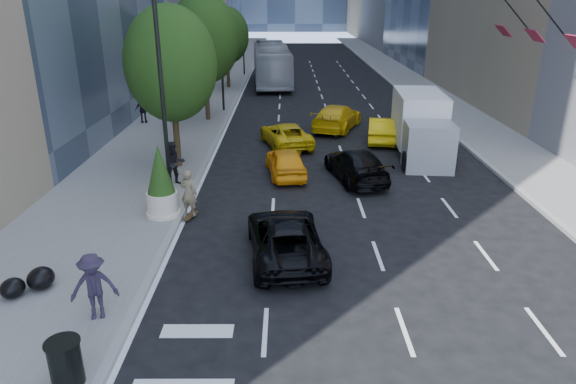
{
  "coord_description": "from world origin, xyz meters",
  "views": [
    {
      "loc": [
        -1.96,
        -14.76,
        7.86
      ],
      "look_at": [
        -1.91,
        1.59,
        1.6
      ],
      "focal_mm": 32.0,
      "sensor_mm": 36.0,
      "label": 1
    }
  ],
  "objects_px": {
    "black_sedan_mercedes": "(356,165)",
    "trash_can": "(66,364)",
    "planter_shrub": "(161,182)",
    "city_bus": "(272,64)",
    "box_truck": "(421,125)",
    "skateboarder": "(189,196)",
    "black_sedan_lincoln": "(285,237)"
  },
  "relations": [
    {
      "from": "black_sedan_mercedes",
      "to": "trash_can",
      "type": "bearing_deg",
      "value": 47.82
    },
    {
      "from": "trash_can",
      "to": "planter_shrub",
      "type": "height_order",
      "value": "planter_shrub"
    },
    {
      "from": "black_sedan_mercedes",
      "to": "city_bus",
      "type": "height_order",
      "value": "city_bus"
    },
    {
      "from": "black_sedan_mercedes",
      "to": "planter_shrub",
      "type": "height_order",
      "value": "planter_shrub"
    },
    {
      "from": "city_bus",
      "to": "box_truck",
      "type": "bearing_deg",
      "value": -74.36
    },
    {
      "from": "box_truck",
      "to": "planter_shrub",
      "type": "distance_m",
      "value": 14.28
    },
    {
      "from": "skateboarder",
      "to": "black_sedan_lincoln",
      "type": "relative_size",
      "value": 0.37
    },
    {
      "from": "black_sedan_lincoln",
      "to": "planter_shrub",
      "type": "distance_m",
      "value": 5.57
    },
    {
      "from": "city_bus",
      "to": "planter_shrub",
      "type": "height_order",
      "value": "city_bus"
    },
    {
      "from": "city_bus",
      "to": "box_truck",
      "type": "distance_m",
      "value": 24.98
    },
    {
      "from": "box_truck",
      "to": "skateboarder",
      "type": "bearing_deg",
      "value": -137.45
    },
    {
      "from": "black_sedan_mercedes",
      "to": "trash_can",
      "type": "height_order",
      "value": "black_sedan_mercedes"
    },
    {
      "from": "black_sedan_mercedes",
      "to": "box_truck",
      "type": "xyz_separation_m",
      "value": [
        3.82,
        3.9,
        0.9
      ]
    },
    {
      "from": "city_bus",
      "to": "black_sedan_mercedes",
      "type": "bearing_deg",
      "value": -84.54
    },
    {
      "from": "black_sedan_mercedes",
      "to": "box_truck",
      "type": "bearing_deg",
      "value": -146.4
    },
    {
      "from": "box_truck",
      "to": "trash_can",
      "type": "bearing_deg",
      "value": -119.33
    },
    {
      "from": "black_sedan_lincoln",
      "to": "trash_can",
      "type": "height_order",
      "value": "black_sedan_lincoln"
    },
    {
      "from": "city_bus",
      "to": "planter_shrub",
      "type": "distance_m",
      "value": 31.98
    },
    {
      "from": "planter_shrub",
      "to": "city_bus",
      "type": "bearing_deg",
      "value": 84.21
    },
    {
      "from": "skateboarder",
      "to": "planter_shrub",
      "type": "relative_size",
      "value": 0.66
    },
    {
      "from": "skateboarder",
      "to": "black_sedan_mercedes",
      "type": "relative_size",
      "value": 0.38
    },
    {
      "from": "black_sedan_lincoln",
      "to": "trash_can",
      "type": "relative_size",
      "value": 4.81
    },
    {
      "from": "skateboarder",
      "to": "planter_shrub",
      "type": "bearing_deg",
      "value": 16.79
    },
    {
      "from": "trash_can",
      "to": "box_truck",
      "type": "bearing_deg",
      "value": 56.1
    },
    {
      "from": "skateboarder",
      "to": "black_sedan_mercedes",
      "type": "bearing_deg",
      "value": -130.33
    },
    {
      "from": "city_bus",
      "to": "trash_can",
      "type": "bearing_deg",
      "value": -98.52
    },
    {
      "from": "black_sedan_mercedes",
      "to": "city_bus",
      "type": "bearing_deg",
      "value": -92.5
    },
    {
      "from": "trash_can",
      "to": "skateboarder",
      "type": "bearing_deg",
      "value": 83.66
    },
    {
      "from": "planter_shrub",
      "to": "black_sedan_lincoln",
      "type": "bearing_deg",
      "value": -33.5
    },
    {
      "from": "box_truck",
      "to": "planter_shrub",
      "type": "bearing_deg",
      "value": -139.92
    },
    {
      "from": "black_sedan_lincoln",
      "to": "planter_shrub",
      "type": "relative_size",
      "value": 1.78
    },
    {
      "from": "black_sedan_mercedes",
      "to": "box_truck",
      "type": "relative_size",
      "value": 0.71
    }
  ]
}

